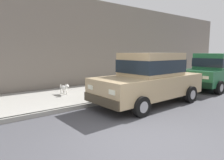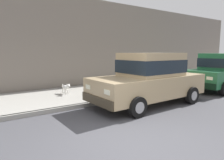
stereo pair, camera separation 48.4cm
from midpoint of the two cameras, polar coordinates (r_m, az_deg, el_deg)
The scene contains 7 objects.
ground_plane at distance 4.53m, azimuth 4.70°, elevation -17.63°, with size 80.00×80.00×0.00m, color #424247.
curb at distance 7.04m, azimuth -13.42°, elevation -7.78°, with size 0.16×64.00×0.14m, color gray.
sidewalk at distance 8.67m, azimuth -18.43°, elevation -5.02°, with size 3.60×64.00×0.14m, color #99968E.
car_tan_sedan at distance 7.65m, azimuth 8.88°, elevation 0.57°, with size 2.10×4.64×1.92m.
car_green_hatchback at distance 11.82m, azimuth 25.65°, elevation 2.42°, with size 2.05×3.86×1.88m.
dog_white at distance 8.91m, azimuth -14.88°, elevation -2.17°, with size 0.76×0.24×0.49m.
building_facade at distance 13.71m, azimuth 4.57°, elevation 9.82°, with size 0.50×20.00×4.81m, color slate.
Camera 1 is at (2.84, -2.98, 1.95)m, focal length 32.30 mm.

